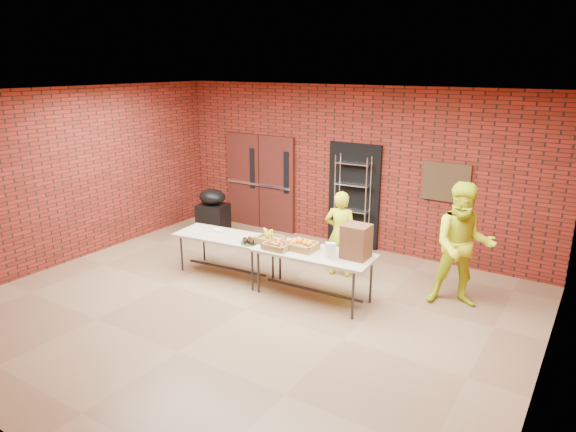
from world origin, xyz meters
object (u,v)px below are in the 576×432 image
object	(u,v)px
wire_rack	(352,203)
coffee_dispenser	(356,241)
table_right	(314,256)
covered_grill	(213,214)
volunteer_woman	(340,234)
table_left	(226,239)
volunteer_man	(463,245)

from	to	relation	value
wire_rack	coffee_dispenser	size ratio (longest dim) A/B	3.65
table_right	wire_rack	bearing A→B (deg)	98.95
covered_grill	volunteer_woman	distance (m)	3.17
wire_rack	coffee_dispenser	xyz separation A→B (m)	(1.18, -2.29, 0.09)
table_left	volunteer_man	size ratio (longest dim) A/B	0.95
volunteer_woman	table_left	bearing A→B (deg)	19.57
coffee_dispenser	volunteer_woman	world-z (taller)	volunteer_woman
volunteer_woman	volunteer_man	xyz separation A→B (m)	(2.07, -0.03, 0.20)
wire_rack	table_right	bearing A→B (deg)	-81.35
wire_rack	table_left	xyz separation A→B (m)	(-1.23, -2.43, -0.28)
covered_grill	volunteer_woman	world-z (taller)	volunteer_woman
volunteer_woman	covered_grill	bearing A→B (deg)	-17.96
covered_grill	volunteer_woman	size ratio (longest dim) A/B	0.71
table_right	volunteer_man	bearing A→B (deg)	23.48
wire_rack	covered_grill	distance (m)	2.93
table_right	coffee_dispenser	size ratio (longest dim) A/B	3.75
wire_rack	covered_grill	xyz separation A→B (m)	(-2.70, -1.07, -0.40)
wire_rack	covered_grill	size ratio (longest dim) A/B	1.75
table_right	volunteer_woman	xyz separation A→B (m)	(-0.07, 1.04, 0.05)
volunteer_man	table_left	bearing A→B (deg)	174.53
table_left	volunteer_woman	bearing A→B (deg)	25.77
table_left	volunteer_woman	size ratio (longest dim) A/B	1.21
table_right	volunteer_woman	bearing A→B (deg)	90.57
volunteer_woman	wire_rack	bearing A→B (deg)	-84.08
coffee_dispenser	table_right	bearing A→B (deg)	-168.76
wire_rack	table_left	world-z (taller)	wire_rack
wire_rack	covered_grill	world-z (taller)	wire_rack
wire_rack	volunteer_woman	distance (m)	1.46
table_right	covered_grill	bearing A→B (deg)	153.93
covered_grill	volunteer_woman	xyz separation A→B (m)	(3.15, -0.31, 0.22)
table_left	volunteer_man	distance (m)	3.90
coffee_dispenser	volunteer_man	size ratio (longest dim) A/B	0.27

